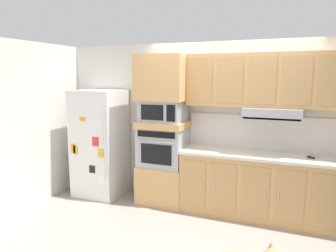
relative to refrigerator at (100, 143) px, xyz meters
The scene contains 14 objects.
ground_plane 2.33m from the refrigerator, 18.34° to the right, with size 9.60×9.60×0.00m, color #9E9389.
back_kitchen_wall 2.13m from the refrigerator, 11.86° to the left, with size 6.20×0.12×2.50m, color silver.
side_panel_left 1.08m from the refrigerator, 137.83° to the right, with size 0.12×7.10×2.50m, color silver.
refrigerator is the anchor object (origin of this frame).
oven_base_cabinet 1.27m from the refrigerator, ahead, with size 0.74×0.62×0.60m, color tan.
built_in_oven 1.13m from the refrigerator, ahead, with size 0.70×0.62×0.60m.
appliance_mid_shelf 1.19m from the refrigerator, ahead, with size 0.74×0.62×0.10m, color tan.
microwave 1.27m from the refrigerator, ahead, with size 0.64×0.54×0.32m.
appliance_upper_cabinet 1.56m from the refrigerator, ahead, with size 0.74×0.62×0.68m, color tan.
lower_cabinet_run 3.03m from the refrigerator, ahead, with size 3.00×0.63×0.88m.
countertop_slab 3.00m from the refrigerator, ahead, with size 3.04×0.64×0.04m, color silver.
backsplash_panel 3.03m from the refrigerator, ahead, with size 3.04×0.02×0.50m, color silver.
upper_cabinet_with_hood 3.16m from the refrigerator, ahead, with size 3.00×0.48×0.88m.
screwdriver 3.24m from the refrigerator, ahead, with size 0.17×0.17×0.03m.
Camera 1 is at (0.94, -3.68, 1.99)m, focal length 33.68 mm.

